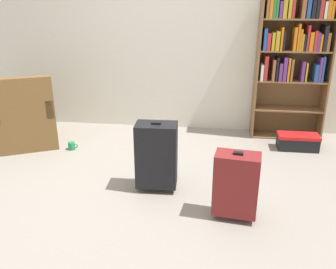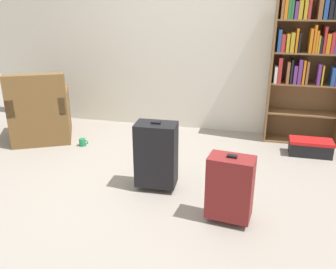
% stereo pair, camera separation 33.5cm
% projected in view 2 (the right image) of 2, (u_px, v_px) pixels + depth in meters
% --- Properties ---
extents(ground_plane, '(10.12, 10.12, 0.00)m').
position_uv_depth(ground_plane, '(147.00, 189.00, 3.51)').
color(ground_plane, gray).
extents(back_wall, '(5.78, 0.10, 2.60)m').
position_uv_depth(back_wall, '(186.00, 33.00, 4.76)').
color(back_wall, beige).
rests_on(back_wall, ground).
extents(bookshelf, '(0.89, 0.31, 1.86)m').
position_uv_depth(bookshelf, '(310.00, 54.00, 4.30)').
color(bookshelf, brown).
rests_on(bookshelf, ground).
extents(armchair, '(0.94, 0.94, 0.90)m').
position_uv_depth(armchair, '(41.00, 116.00, 4.64)').
color(armchair, brown).
rests_on(armchair, ground).
extents(mug, '(0.12, 0.08, 0.10)m').
position_uv_depth(mug, '(83.00, 142.00, 4.51)').
color(mug, '#1E7F4C').
rests_on(mug, ground).
extents(storage_box, '(0.48, 0.24, 0.19)m').
position_uv_depth(storage_box, '(310.00, 147.00, 4.23)').
color(storage_box, black).
rests_on(storage_box, ground).
extents(suitcase_black, '(0.39, 0.25, 0.69)m').
position_uv_depth(suitcase_black, '(156.00, 154.00, 3.41)').
color(suitcase_black, black).
rests_on(suitcase_black, ground).
extents(suitcase_dark_red, '(0.39, 0.26, 0.60)m').
position_uv_depth(suitcase_dark_red, '(230.00, 188.00, 2.91)').
color(suitcase_dark_red, maroon).
rests_on(suitcase_dark_red, ground).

